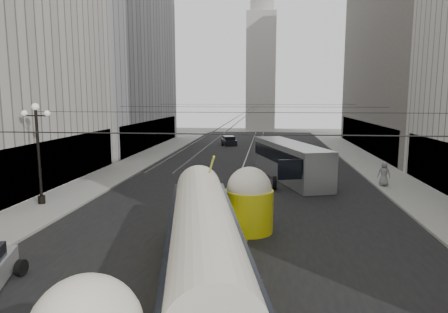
# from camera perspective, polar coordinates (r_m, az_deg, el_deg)

# --- Properties ---
(road) EXTENTS (20.00, 85.00, 0.02)m
(road) POSITION_cam_1_polar(r_m,az_deg,el_deg) (38.49, 3.70, -1.87)
(road) COLOR black
(road) RESTS_ON ground
(sidewalk_left) EXTENTS (4.00, 72.00, 0.15)m
(sidewalk_left) POSITION_cam_1_polar(r_m,az_deg,el_deg) (44.07, -11.86, -0.62)
(sidewalk_left) COLOR gray
(sidewalk_left) RESTS_ON ground
(sidewalk_right) EXTENTS (4.00, 72.00, 0.15)m
(sidewalk_right) POSITION_cam_1_polar(r_m,az_deg,el_deg) (43.13, 20.07, -1.15)
(sidewalk_right) COLOR gray
(sidewalk_right) RESTS_ON ground
(rail_left) EXTENTS (0.12, 85.00, 0.04)m
(rail_left) POSITION_cam_1_polar(r_m,az_deg,el_deg) (38.53, 2.58, -1.85)
(rail_left) COLOR gray
(rail_left) RESTS_ON ground
(rail_right) EXTENTS (0.12, 85.00, 0.04)m
(rail_right) POSITION_cam_1_polar(r_m,az_deg,el_deg) (38.46, 4.81, -1.89)
(rail_right) COLOR gray
(rail_right) RESTS_ON ground
(building_left_far) EXTENTS (12.60, 28.60, 28.60)m
(building_left_far) POSITION_cam_1_polar(r_m,az_deg,el_deg) (58.06, -16.27, 15.46)
(building_left_far) COLOR #999999
(building_left_far) RESTS_ON ground
(building_right_far) EXTENTS (12.60, 32.60, 32.60)m
(building_right_far) POSITION_cam_1_polar(r_m,az_deg,el_deg) (57.16, 26.14, 17.10)
(building_right_far) COLOR #514C47
(building_right_far) RESTS_ON ground
(distant_tower) EXTENTS (6.00, 6.00, 31.36)m
(distant_tower) POSITION_cam_1_polar(r_m,az_deg,el_deg) (85.73, 5.34, 13.80)
(distant_tower) COLOR #B2AFA8
(distant_tower) RESTS_ON ground
(lamppost_left_mid) EXTENTS (1.86, 0.44, 6.37)m
(lamppost_left_mid) POSITION_cam_1_polar(r_m,az_deg,el_deg) (27.55, -25.02, 1.14)
(lamppost_left_mid) COLOR black
(lamppost_left_mid) RESTS_ON sidewalk_left
(catenary) EXTENTS (25.00, 72.00, 0.23)m
(catenary) POSITION_cam_1_polar(r_m,az_deg,el_deg) (36.87, 3.89, 6.88)
(catenary) COLOR black
(catenary) RESTS_ON ground
(streetcar) EXTENTS (5.08, 15.44, 3.43)m
(streetcar) POSITION_cam_1_polar(r_m,az_deg,el_deg) (14.54, -2.92, -12.46)
(streetcar) COLOR #D1CA12
(streetcar) RESTS_ON ground
(city_bus) EXTENTS (6.21, 12.58, 3.08)m
(city_bus) POSITION_cam_1_polar(r_m,az_deg,el_deg) (34.06, 9.32, -0.43)
(city_bus) COLOR #A1A4A6
(city_bus) RESTS_ON ground
(sedan_white_far) EXTENTS (2.94, 4.35, 1.27)m
(sedan_white_far) POSITION_cam_1_polar(r_m,az_deg,el_deg) (48.61, 9.24, 0.88)
(sedan_white_far) COLOR white
(sedan_white_far) RESTS_ON ground
(sedan_dark_far) EXTENTS (2.75, 4.38, 1.29)m
(sedan_dark_far) POSITION_cam_1_polar(r_m,az_deg,el_deg) (58.50, 0.70, 2.25)
(sedan_dark_far) COLOR black
(sedan_dark_far) RESTS_ON ground
(pedestrian_sidewalk_right) EXTENTS (1.00, 0.70, 1.88)m
(pedestrian_sidewalk_right) POSITION_cam_1_polar(r_m,az_deg,el_deg) (32.89, 21.90, -2.30)
(pedestrian_sidewalk_right) COLOR slate
(pedestrian_sidewalk_right) RESTS_ON sidewalk_right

